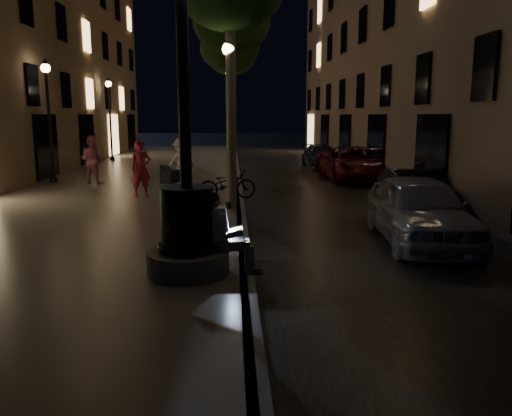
{
  "coord_description": "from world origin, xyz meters",
  "views": [
    {
      "loc": [
        -0.24,
        -6.26,
        2.88
      ],
      "look_at": [
        0.21,
        3.0,
        1.14
      ],
      "focal_mm": 35.0,
      "sensor_mm": 36.0,
      "label": 1
    }
  ],
  "objects": [
    {
      "name": "lamp_left_c",
      "position": [
        -7.4,
        24.0,
        3.24
      ],
      "size": [
        0.36,
        0.36,
        4.81
      ],
      "color": "black",
      "rests_on": "promenade"
    },
    {
      "name": "tree_far",
      "position": [
        -0.22,
        26.0,
        6.43
      ],
      "size": [
        3.0,
        3.0,
        7.5
      ],
      "color": "#6B604C",
      "rests_on": "promenade"
    },
    {
      "name": "car_second",
      "position": [
        5.2,
        8.13,
        0.63
      ],
      "size": [
        1.39,
        3.85,
        1.26
      ],
      "primitive_type": "imported",
      "rotation": [
        0.0,
        0.0,
        -0.01
      ],
      "color": "black",
      "rests_on": "ground"
    },
    {
      "name": "lamp_left_b",
      "position": [
        -7.4,
        14.0,
        3.24
      ],
      "size": [
        0.36,
        0.36,
        4.81
      ],
      "color": "black",
      "rests_on": "promenade"
    },
    {
      "name": "promenade",
      "position": [
        -4.0,
        15.0,
        0.1
      ],
      "size": [
        8.0,
        45.0,
        0.2
      ],
      "primitive_type": "cube",
      "color": "slate",
      "rests_on": "ground"
    },
    {
      "name": "building_right",
      "position": [
        10.0,
        18.0,
        7.5
      ],
      "size": [
        8.0,
        36.0,
        15.0
      ],
      "primitive_type": "cube",
      "color": "#866C53",
      "rests_on": "ground"
    },
    {
      "name": "tree_second",
      "position": [
        -0.2,
        14.0,
        6.33
      ],
      "size": [
        3.0,
        3.0,
        7.4
      ],
      "color": "#6B604C",
      "rests_on": "promenade"
    },
    {
      "name": "car_front",
      "position": [
        4.0,
        4.63,
        0.77
      ],
      "size": [
        2.19,
        4.65,
        1.54
      ],
      "primitive_type": "imported",
      "rotation": [
        0.0,
        0.0,
        -0.09
      ],
      "color": "#9FA0A7",
      "rests_on": "ground"
    },
    {
      "name": "ground",
      "position": [
        0.0,
        15.0,
        0.0
      ],
      "size": [
        120.0,
        120.0,
        0.0
      ],
      "primitive_type": "plane",
      "color": "black",
      "rests_on": "ground"
    },
    {
      "name": "lamp_curb_c",
      "position": [
        -0.3,
        24.0,
        3.24
      ],
      "size": [
        0.36,
        0.36,
        4.81
      ],
      "color": "black",
      "rests_on": "promenade"
    },
    {
      "name": "lamp_curb_b",
      "position": [
        -0.3,
        16.0,
        3.24
      ],
      "size": [
        0.36,
        0.36,
        4.81
      ],
      "color": "black",
      "rests_on": "promenade"
    },
    {
      "name": "car_rear",
      "position": [
        4.71,
        21.23,
        0.61
      ],
      "size": [
        1.79,
        4.26,
        1.23
      ],
      "primitive_type": "imported",
      "rotation": [
        0.0,
        0.0,
        0.02
      ],
      "color": "#313137",
      "rests_on": "ground"
    },
    {
      "name": "pedestrian_pink",
      "position": [
        -5.71,
        13.53,
        1.14
      ],
      "size": [
        1.07,
        0.92,
        1.88
      ],
      "primitive_type": "imported",
      "rotation": [
        0.0,
        0.0,
        2.89
      ],
      "color": "#C0657D",
      "rests_on": "promenade"
    },
    {
      "name": "lamp_curb_a",
      "position": [
        -0.3,
        8.0,
        3.24
      ],
      "size": [
        0.36,
        0.36,
        4.81
      ],
      "color": "black",
      "rests_on": "promenade"
    },
    {
      "name": "tree_third",
      "position": [
        -0.3,
        20.0,
        6.14
      ],
      "size": [
        3.0,
        3.0,
        7.2
      ],
      "color": "#6B604C",
      "rests_on": "promenade"
    },
    {
      "name": "fountain_lamppost",
      "position": [
        -1.0,
        2.0,
        1.21
      ],
      "size": [
        1.4,
        1.4,
        5.21
      ],
      "color": "#59595B",
      "rests_on": "promenade"
    },
    {
      "name": "stroller",
      "position": [
        -2.4,
        11.32,
        0.73
      ],
      "size": [
        0.7,
        1.03,
        1.06
      ],
      "rotation": [
        0.0,
        0.0,
        -0.41
      ],
      "color": "black",
      "rests_on": "promenade"
    },
    {
      "name": "car_third",
      "position": [
        5.2,
        15.69,
        0.74
      ],
      "size": [
        2.53,
        5.35,
        1.48
      ],
      "primitive_type": "imported",
      "rotation": [
        0.0,
        0.0,
        0.01
      ],
      "color": "maroon",
      "rests_on": "ground"
    },
    {
      "name": "pedestrian_red",
      "position": [
        -3.24,
        10.29,
        1.13
      ],
      "size": [
        0.79,
        0.66,
        1.85
      ],
      "primitive_type": "imported",
      "rotation": [
        0.0,
        0.0,
        0.37
      ],
      "color": "#AA223F",
      "rests_on": "promenade"
    },
    {
      "name": "cobble_lane",
      "position": [
        3.0,
        15.0,
        0.01
      ],
      "size": [
        6.0,
        45.0,
        0.02
      ],
      "primitive_type": "cube",
      "color": "black",
      "rests_on": "ground"
    },
    {
      "name": "pedestrian_white",
      "position": [
        -2.13,
        12.43,
        1.11
      ],
      "size": [
        1.34,
        1.03,
        1.83
      ],
      "primitive_type": "imported",
      "rotation": [
        0.0,
        0.0,
        3.48
      ],
      "color": "white",
      "rests_on": "promenade"
    },
    {
      "name": "seated_man_laptop",
      "position": [
        -0.39,
        2.0,
        0.93
      ],
      "size": [
        1.03,
        0.35,
        1.4
      ],
      "color": "tan",
      "rests_on": "promenade"
    },
    {
      "name": "lamp_curb_d",
      "position": [
        -0.3,
        32.0,
        3.24
      ],
      "size": [
        0.36,
        0.36,
        4.81
      ],
      "color": "black",
      "rests_on": "promenade"
    },
    {
      "name": "bicycle",
      "position": [
        -0.4,
        9.58,
        0.7
      ],
      "size": [
        1.99,
        1.11,
        0.99
      ],
      "primitive_type": "imported",
      "rotation": [
        0.0,
        0.0,
        1.83
      ],
      "color": "black",
      "rests_on": "promenade"
    },
    {
      "name": "curb_strip",
      "position": [
        0.0,
        15.0,
        0.1
      ],
      "size": [
        0.25,
        45.0,
        0.2
      ],
      "primitive_type": "cube",
      "color": "#59595B",
      "rests_on": "ground"
    }
  ]
}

